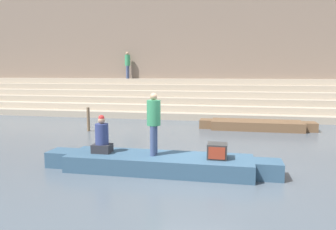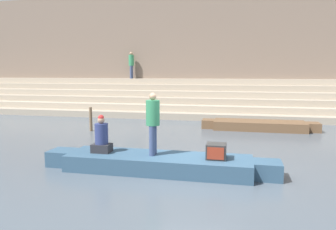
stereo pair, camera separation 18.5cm
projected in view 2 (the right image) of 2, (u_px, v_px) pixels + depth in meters
The scene contains 10 objects.
ground_plane at pixel (195, 170), 8.60m from camera, with size 120.00×120.00×0.00m, color #4C5660.
ghat_steps at pixel (221, 102), 19.51m from camera, with size 36.00×4.25×2.12m.
back_wall at pixel (224, 53), 21.18m from camera, with size 34.20×1.28×7.60m.
rowboat_main at pixel (158, 163), 8.50m from camera, with size 6.14×1.38×0.42m.
person_standing at pixel (153, 120), 8.42m from camera, with size 0.35×0.35×1.62m.
person_rowing at pixel (102, 138), 8.76m from camera, with size 0.49×0.39×1.02m.
tv_set at pixel (216, 151), 8.13m from camera, with size 0.48×0.48×0.38m.
moored_boat_shore at pixel (259, 125), 14.57m from camera, with size 5.06×1.35×0.39m.
mooring_post at pixel (91, 119), 14.26m from camera, with size 0.13×0.13×1.04m, color brown.
person_on_steps at pixel (131, 63), 21.62m from camera, with size 0.35×0.35×1.75m.
Camera 2 is at (1.11, -8.29, 2.58)m, focal length 35.00 mm.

